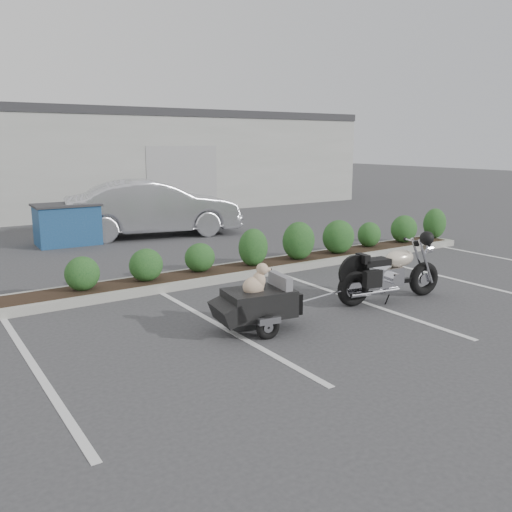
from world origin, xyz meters
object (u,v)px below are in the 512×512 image
motorcycle (391,273)px  dumpster (67,224)px  sedan (154,208)px  pet_trailer (258,302)px

motorcycle → dumpster: (-3.27, 8.61, 0.07)m
motorcycle → sedan: bearing=103.1°
pet_trailer → dumpster: dumpster is taller
dumpster → motorcycle: bearing=-67.1°
pet_trailer → dumpster: bearing=101.5°
dumpster → sedan: bearing=2.3°
motorcycle → dumpster: bearing=119.0°
motorcycle → dumpster: size_ratio=1.25×
pet_trailer → sedan: 8.84m
pet_trailer → dumpster: 8.60m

